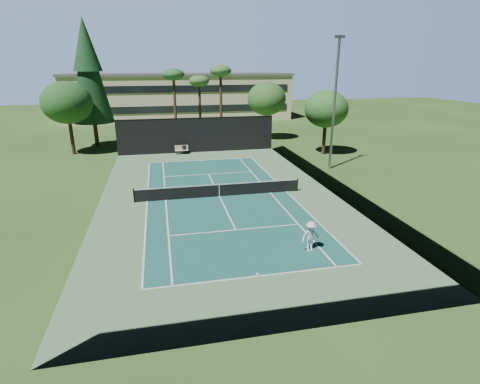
% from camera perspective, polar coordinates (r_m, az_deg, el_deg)
% --- Properties ---
extents(ground, '(160.00, 160.00, 0.00)m').
position_cam_1_polar(ground, '(29.17, -3.16, -0.69)').
color(ground, '#30551F').
rests_on(ground, ground).
extents(apron_slab, '(18.00, 32.00, 0.01)m').
position_cam_1_polar(apron_slab, '(29.17, -3.16, -0.68)').
color(apron_slab, '#5C835C').
rests_on(apron_slab, ground).
extents(court_surface, '(10.97, 23.77, 0.01)m').
position_cam_1_polar(court_surface, '(29.17, -3.16, -0.67)').
color(court_surface, '#1C5B53').
rests_on(court_surface, ground).
extents(court_lines, '(11.07, 23.87, 0.01)m').
position_cam_1_polar(court_lines, '(29.16, -3.16, -0.66)').
color(court_lines, white).
rests_on(court_lines, ground).
extents(tennis_net, '(12.90, 0.10, 1.10)m').
position_cam_1_polar(tennis_net, '(28.99, -3.18, 0.35)').
color(tennis_net, black).
rests_on(tennis_net, ground).
extents(fence, '(18.04, 32.05, 4.03)m').
position_cam_1_polar(fence, '(28.62, -3.25, 3.14)').
color(fence, black).
rests_on(fence, ground).
extents(player, '(1.17, 0.74, 1.72)m').
position_cam_1_polar(player, '(20.91, 10.74, -6.62)').
color(player, white).
rests_on(player, ground).
extents(tennis_ball_a, '(0.07, 0.07, 0.07)m').
position_cam_1_polar(tennis_ball_a, '(18.49, -12.97, -13.33)').
color(tennis_ball_a, '#C8D22F').
rests_on(tennis_ball_a, ground).
extents(tennis_ball_b, '(0.06, 0.06, 0.06)m').
position_cam_1_polar(tennis_ball_b, '(29.60, -7.96, -0.50)').
color(tennis_ball_b, '#E2EE36').
rests_on(tennis_ball_b, ground).
extents(tennis_ball_c, '(0.07, 0.07, 0.07)m').
position_cam_1_polar(tennis_ball_c, '(34.01, 1.65, 2.25)').
color(tennis_ball_c, '#BBD430').
rests_on(tennis_ball_c, ground).
extents(tennis_ball_d, '(0.07, 0.07, 0.07)m').
position_cam_1_polar(tennis_ball_d, '(33.88, -12.95, 1.70)').
color(tennis_ball_d, '#CAE233').
rests_on(tennis_ball_d, ground).
extents(park_bench, '(1.50, 0.45, 1.02)m').
position_cam_1_polar(park_bench, '(43.61, -8.90, 6.43)').
color(park_bench, beige).
rests_on(park_bench, ground).
extents(trash_bin, '(0.56, 0.56, 0.95)m').
position_cam_1_polar(trash_bin, '(43.84, -8.52, 6.42)').
color(trash_bin, black).
rests_on(trash_bin, ground).
extents(pine_tree, '(4.80, 4.80, 15.00)m').
position_cam_1_polar(pine_tree, '(49.80, -22.19, 17.30)').
color(pine_tree, '#4D3421').
rests_on(pine_tree, ground).
extents(palm_a, '(2.80, 2.80, 9.32)m').
position_cam_1_polar(palm_a, '(51.25, -10.10, 16.82)').
color(palm_a, '#4B3020').
rests_on(palm_a, ground).
extents(palm_b, '(2.80, 2.80, 8.42)m').
position_cam_1_polar(palm_b, '(53.54, -6.25, 16.17)').
color(palm_b, '#3F2A1B').
rests_on(palm_b, ground).
extents(palm_c, '(2.80, 2.80, 9.77)m').
position_cam_1_polar(palm_c, '(50.86, -2.99, 17.52)').
color(palm_c, '#43301C').
rests_on(palm_c, ground).
extents(decid_tree_a, '(5.12, 5.12, 7.62)m').
position_cam_1_polar(decid_tree_a, '(51.37, 4.08, 13.96)').
color(decid_tree_a, '#4B3020').
rests_on(decid_tree_a, ground).
extents(decid_tree_b, '(4.80, 4.80, 7.14)m').
position_cam_1_polar(decid_tree_b, '(43.45, 13.01, 12.20)').
color(decid_tree_b, '#3F2B1B').
rests_on(decid_tree_b, ground).
extents(decid_tree_c, '(5.44, 5.44, 8.09)m').
position_cam_1_polar(decid_tree_c, '(46.40, -24.87, 12.23)').
color(decid_tree_c, '#402A1B').
rests_on(decid_tree_c, ground).
extents(campus_building, '(40.50, 12.50, 8.30)m').
position_cam_1_polar(campus_building, '(73.49, -9.10, 14.27)').
color(campus_building, beige).
rests_on(campus_building, ground).
extents(light_pole, '(0.90, 0.25, 12.22)m').
position_cam_1_polar(light_pole, '(37.06, 14.22, 13.20)').
color(light_pole, '#92949A').
rests_on(light_pole, ground).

